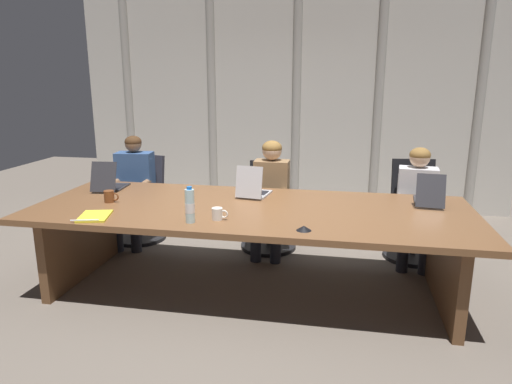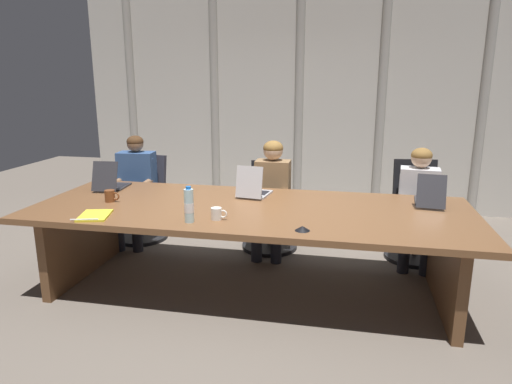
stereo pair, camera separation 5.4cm
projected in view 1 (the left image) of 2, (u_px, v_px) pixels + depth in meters
The scene contains 17 objects.
ground_plane at pixel (251, 288), 4.05m from camera, with size 11.93×11.93×0.00m, color #6B6056.
conference_table at pixel (250, 224), 3.90m from camera, with size 3.69×1.41×0.75m.
curtain_backdrop at pixel (291, 102), 6.35m from camera, with size 5.97×0.17×2.98m.
laptop_left_end at pixel (110, 184), 4.46m from camera, with size 0.28×0.42×0.29m.
laptop_left_mid at pixel (253, 190), 4.20m from camera, with size 0.29×0.39×0.30m.
laptop_center at pixel (429, 198), 3.95m from camera, with size 0.27×0.45×0.28m.
office_chair_left_end at pixel (141, 208), 5.26m from camera, with size 0.60×0.61×0.95m.
office_chair_left_mid at pixel (269, 215), 4.99m from camera, with size 0.60×0.60×0.93m.
office_chair_center at pixel (414, 221), 4.71m from camera, with size 0.60×0.60×0.99m.
person_left_end at pixel (133, 184), 5.03m from camera, with size 0.44×0.57×1.20m.
person_left_mid at pixel (270, 190), 4.75m from camera, with size 0.37×0.55×1.18m.
person_center at pixel (417, 198), 4.49m from camera, with size 0.42×0.57×1.15m.
water_bottle_primary at pixel (190, 206), 3.42m from camera, with size 0.07×0.07×0.28m.
coffee_mug_near at pixel (218, 214), 3.51m from camera, with size 0.13×0.08×0.09m.
coffee_mug_far at pixel (110, 196), 4.00m from camera, with size 0.14×0.09×0.10m.
conference_mic_left_side at pixel (304, 228), 3.27m from camera, with size 0.11×0.11×0.04m, color black.
spiral_notepad at pixel (94, 216), 3.58m from camera, with size 0.29×0.35×0.03m.
Camera 1 is at (0.75, -3.64, 1.81)m, focal length 32.10 mm.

